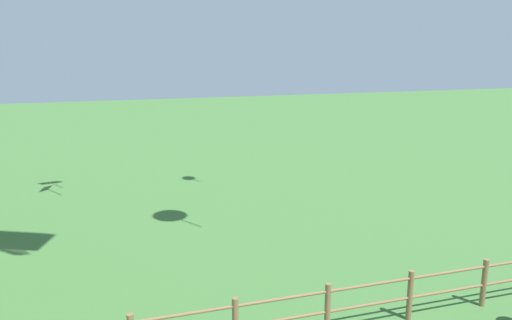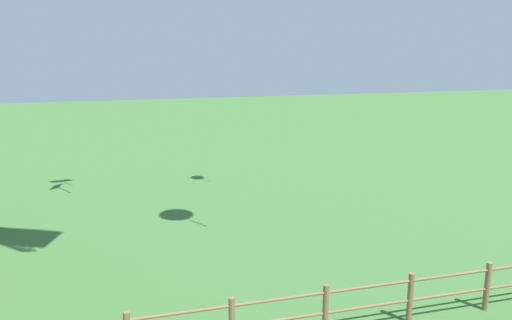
# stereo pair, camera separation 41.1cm
# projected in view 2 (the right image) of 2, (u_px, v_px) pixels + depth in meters

# --- Properties ---
(wooden_fence) EXTENTS (19.93, 0.14, 1.28)m
(wooden_fence) POSITION_uv_depth(u_px,v_px,m) (280.00, 314.00, 11.12)
(wooden_fence) COLOR brown
(wooden_fence) RESTS_ON ground_plane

